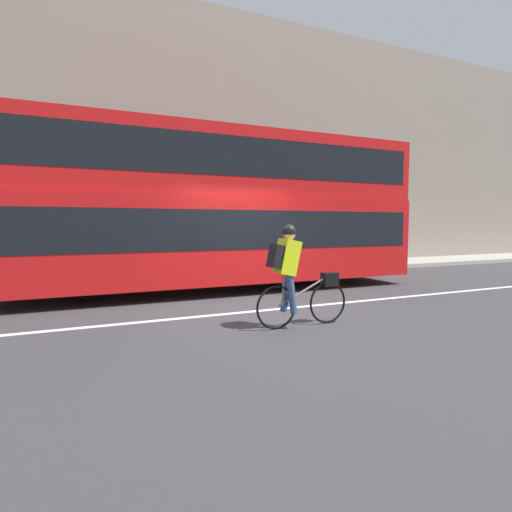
% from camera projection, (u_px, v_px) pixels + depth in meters
% --- Properties ---
extents(ground_plane, '(80.00, 80.00, 0.00)m').
position_uv_depth(ground_plane, '(267.00, 311.00, 7.54)').
color(ground_plane, '#38383A').
extents(road_center_line, '(50.00, 0.14, 0.01)m').
position_uv_depth(road_center_line, '(266.00, 310.00, 7.56)').
color(road_center_line, silver).
rests_on(road_center_line, ground_plane).
extents(sidewalk_curb, '(60.00, 2.32, 0.15)m').
position_uv_depth(sidewalk_curb, '(190.00, 273.00, 12.72)').
color(sidewalk_curb, '#A8A399').
rests_on(sidewalk_curb, ground_plane).
extents(building_facade, '(60.00, 0.30, 9.13)m').
position_uv_depth(building_facade, '(179.00, 138.00, 13.55)').
color(building_facade, gray).
rests_on(building_facade, ground_plane).
extents(bus, '(9.95, 2.46, 3.81)m').
position_uv_depth(bus, '(218.00, 205.00, 9.79)').
color(bus, black).
rests_on(bus, ground_plane).
extents(cyclist_on_bike, '(1.63, 0.32, 1.62)m').
position_uv_depth(cyclist_on_bike, '(294.00, 272.00, 6.25)').
color(cyclist_on_bike, black).
rests_on(cyclist_on_bike, ground_plane).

